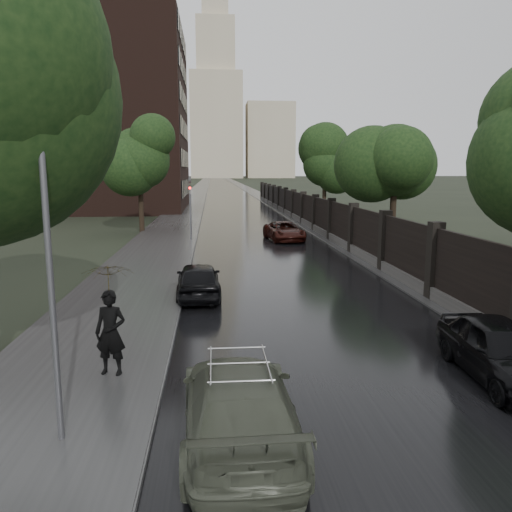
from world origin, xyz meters
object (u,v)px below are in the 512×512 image
(traffic_light, at_px, (190,203))
(car_right_far, at_px, (284,231))
(hatchback_left, at_px, (199,280))
(pedestrian_umbrella, at_px, (108,287))
(lamp_post, at_px, (51,286))
(car_right_near, at_px, (501,350))
(tree_left_far, at_px, (139,158))
(tree_right_b, at_px, (395,161))
(tree_right_c, at_px, (325,165))
(volga_sedan, at_px, (239,404))

(traffic_light, bearing_deg, car_right_far, 1.20)
(hatchback_left, relative_size, pedestrian_umbrella, 1.33)
(lamp_post, xyz_separation_m, hatchback_left, (1.95, 9.48, -2.03))
(traffic_light, height_order, car_right_near, traffic_light)
(tree_left_far, height_order, tree_right_b, tree_left_far)
(tree_right_b, height_order, car_right_near, tree_right_b)
(tree_right_c, bearing_deg, lamp_post, -108.52)
(lamp_post, relative_size, car_right_far, 1.18)
(car_right_near, bearing_deg, traffic_light, 111.50)
(car_right_far, bearing_deg, car_right_near, -92.87)
(tree_right_b, height_order, volga_sedan, tree_right_b)
(tree_left_far, relative_size, volga_sedan, 1.64)
(volga_sedan, bearing_deg, hatchback_left, -85.56)
(tree_right_b, height_order, lamp_post, tree_right_b)
(volga_sedan, height_order, pedestrian_umbrella, pedestrian_umbrella)
(lamp_post, height_order, car_right_far, lamp_post)
(lamp_post, distance_m, car_right_far, 24.72)
(traffic_light, height_order, hatchback_left, traffic_light)
(hatchback_left, bearing_deg, car_right_near, 129.14)
(volga_sedan, xyz_separation_m, pedestrian_umbrella, (-2.55, 2.65, 1.39))
(tree_right_c, bearing_deg, tree_left_far, -147.17)
(traffic_light, xyz_separation_m, volga_sedan, (1.76, -23.57, -1.74))
(lamp_post, height_order, traffic_light, lamp_post)
(tree_left_far, relative_size, car_right_near, 1.93)
(tree_left_far, height_order, pedestrian_umbrella, tree_left_far)
(tree_left_far, bearing_deg, tree_right_b, -27.30)
(pedestrian_umbrella, bearing_deg, volga_sedan, -33.82)
(tree_left_far, distance_m, lamp_post, 28.73)
(tree_left_far, relative_size, lamp_post, 1.45)
(tree_right_b, xyz_separation_m, tree_right_c, (0.00, 18.00, 0.00))
(volga_sedan, relative_size, car_right_far, 1.04)
(car_right_near, relative_size, pedestrian_umbrella, 1.36)
(tree_right_c, xyz_separation_m, lamp_post, (-12.90, -38.50, -2.28))
(car_right_far, bearing_deg, tree_left_far, 146.15)
(volga_sedan, bearing_deg, car_right_near, -161.54)
(hatchback_left, xyz_separation_m, car_right_near, (6.58, -7.54, 0.01))
(hatchback_left, height_order, pedestrian_umbrella, pedestrian_umbrella)
(tree_right_c, distance_m, volga_sedan, 40.09)
(hatchback_left, bearing_deg, lamp_post, 76.45)
(lamp_post, distance_m, pedestrian_umbrella, 2.67)
(lamp_post, bearing_deg, car_right_near, 12.77)
(volga_sedan, bearing_deg, lamp_post, -2.43)
(lamp_post, distance_m, car_right_near, 8.97)
(car_right_far, bearing_deg, lamp_post, -113.40)
(tree_right_b, height_order, traffic_light, tree_right_b)
(tree_left_far, relative_size, tree_right_c, 1.05)
(tree_right_b, distance_m, pedestrian_umbrella, 22.10)
(traffic_light, distance_m, car_right_near, 22.87)
(tree_left_far, xyz_separation_m, tree_right_b, (15.50, -8.00, -0.29))
(tree_left_far, relative_size, car_right_far, 1.71)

